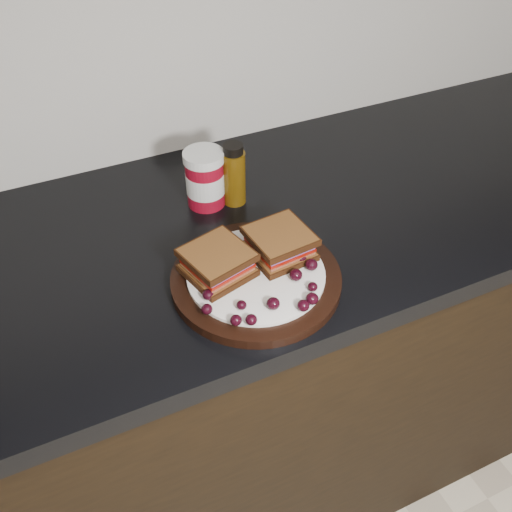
{
  "coord_description": "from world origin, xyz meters",
  "views": [
    {
      "loc": [
        -0.34,
        0.94,
        1.56
      ],
      "look_at": [
        -0.05,
        1.55,
        0.96
      ],
      "focal_mm": 40.0,
      "sensor_mm": 36.0,
      "label": 1
    }
  ],
  "objects": [
    {
      "name": "base_cabinets",
      "position": [
        0.0,
        1.7,
        0.43
      ],
      "size": [
        3.96,
        0.58,
        0.86
      ],
      "primitive_type": "cube",
      "color": "black",
      "rests_on": "ground_plane"
    },
    {
      "name": "countertop",
      "position": [
        0.0,
        1.7,
        0.88
      ],
      "size": [
        3.98,
        0.6,
        0.04
      ],
      "primitive_type": "cube",
      "color": "black",
      "rests_on": "base_cabinets"
    },
    {
      "name": "plate",
      "position": [
        -0.05,
        1.55,
        0.91
      ],
      "size": [
        0.28,
        0.28,
        0.02
      ],
      "primitive_type": "cylinder",
      "color": "black",
      "rests_on": "countertop"
    },
    {
      "name": "sandwich_left",
      "position": [
        -0.11,
        1.58,
        0.95
      ],
      "size": [
        0.12,
        0.12,
        0.04
      ],
      "primitive_type": null,
      "rotation": [
        0.0,
        0.0,
        0.26
      ],
      "color": "brown",
      "rests_on": "plate"
    },
    {
      "name": "sandwich_right",
      "position": [
        0.0,
        1.58,
        0.95
      ],
      "size": [
        0.11,
        0.11,
        0.04
      ],
      "primitive_type": null,
      "rotation": [
        0.0,
        0.0,
        0.1
      ],
      "color": "brown",
      "rests_on": "plate"
    },
    {
      "name": "grape_0",
      "position": [
        -0.16,
        1.5,
        0.93
      ],
      "size": [
        0.02,
        0.02,
        0.02
      ],
      "primitive_type": "ellipsoid",
      "color": "black",
      "rests_on": "plate"
    },
    {
      "name": "grape_1",
      "position": [
        -0.11,
        1.49,
        0.93
      ],
      "size": [
        0.02,
        0.02,
        0.01
      ],
      "primitive_type": "ellipsoid",
      "color": "black",
      "rests_on": "plate"
    },
    {
      "name": "grape_2",
      "position": [
        -0.13,
        1.46,
        0.93
      ],
      "size": [
        0.02,
        0.02,
        0.02
      ],
      "primitive_type": "ellipsoid",
      "color": "black",
      "rests_on": "plate"
    },
    {
      "name": "grape_3",
      "position": [
        -0.11,
        1.46,
        0.93
      ],
      "size": [
        0.02,
        0.02,
        0.02
      ],
      "primitive_type": "ellipsoid",
      "color": "black",
      "rests_on": "plate"
    },
    {
      "name": "grape_4",
      "position": [
        -0.06,
        1.47,
        0.93
      ],
      "size": [
        0.02,
        0.02,
        0.02
      ],
      "primitive_type": "ellipsoid",
      "color": "black",
      "rests_on": "plate"
    },
    {
      "name": "grape_5",
      "position": [
        -0.06,
        1.47,
        0.93
      ],
      "size": [
        0.02,
        0.02,
        0.02
      ],
      "primitive_type": "ellipsoid",
      "color": "black",
      "rests_on": "plate"
    },
    {
      "name": "grape_6",
      "position": [
        -0.02,
        1.45,
        0.93
      ],
      "size": [
        0.02,
        0.02,
        0.02
      ],
      "primitive_type": "ellipsoid",
      "color": "black",
      "rests_on": "plate"
    },
    {
      "name": "grape_7",
      "position": [
        -0.01,
        1.45,
        0.93
      ],
      "size": [
        0.02,
        0.02,
        0.02
      ],
      "primitive_type": "ellipsoid",
      "color": "black",
      "rests_on": "plate"
    },
    {
      "name": "grape_8",
      "position": [
        0.01,
        1.48,
        0.93
      ],
      "size": [
        0.02,
        0.02,
        0.02
      ],
      "primitive_type": "ellipsoid",
      "color": "black",
      "rests_on": "plate"
    },
    {
      "name": "grape_9",
      "position": [
        -0.0,
        1.51,
        0.93
      ],
      "size": [
        0.02,
        0.02,
        0.02
      ],
      "primitive_type": "ellipsoid",
      "color": "black",
      "rests_on": "plate"
    },
    {
      "name": "grape_10",
      "position": [
        0.03,
        1.52,
        0.93
      ],
      "size": [
        0.02,
        0.02,
        0.02
      ],
      "primitive_type": "ellipsoid",
      "color": "black",
      "rests_on": "plate"
    },
    {
      "name": "grape_11",
      "position": [
        0.02,
        1.54,
        0.93
      ],
      "size": [
        0.02,
        0.02,
        0.02
      ],
      "primitive_type": "ellipsoid",
      "color": "black",
      "rests_on": "plate"
    },
    {
      "name": "grape_12",
      "position": [
        0.03,
        1.56,
        0.93
      ],
      "size": [
        0.02,
        0.02,
        0.02
      ],
      "primitive_type": "ellipsoid",
      "color": "black",
      "rests_on": "plate"
    },
    {
      "name": "grape_13",
      "position": [
        0.02,
        1.6,
        0.93
      ],
      "size": [
        0.02,
        0.02,
        0.02
      ],
      "primitive_type": "ellipsoid",
      "color": "black",
      "rests_on": "plate"
    },
    {
      "name": "grape_14",
      "position": [
        -0.1,
        1.61,
        0.93
      ],
      "size": [
        0.02,
        0.02,
        0.01
      ],
      "primitive_type": "ellipsoid",
      "color": "black",
      "rests_on": "plate"
    },
    {
      "name": "grape_15",
      "position": [
        -0.09,
        1.58,
        0.93
      ],
      "size": [
        0.02,
        0.02,
        0.02
      ],
      "primitive_type": "ellipsoid",
      "color": "black",
      "rests_on": "plate"
    },
    {
      "name": "grape_16",
      "position": [
        -0.14,
        1.57,
        0.93
      ],
      "size": [
        0.02,
        0.02,
        0.02
      ],
      "primitive_type": "ellipsoid",
      "color": "black",
      "rests_on": "plate"
    },
    {
      "name": "grape_17",
      "position": [
        -0.14,
        1.55,
        0.93
      ],
      "size": [
        0.02,
        0.02,
        0.02
      ],
      "primitive_type": "ellipsoid",
      "color": "black",
      "rests_on": "plate"
    },
    {
      "name": "grape_18",
      "position": [
        -0.15,
        1.53,
        0.93
      ],
      "size": [
        0.02,
        0.02,
        0.02
      ],
      "primitive_type": "ellipsoid",
      "color": "black",
      "rests_on": "plate"
    },
    {
      "name": "grape_19",
      "position": [
        -0.1,
        1.61,
        0.93
      ],
      "size": [
        0.02,
        0.02,
        0.02
      ],
      "primitive_type": "ellipsoid",
      "color": "black",
      "rests_on": "plate"
    },
    {
      "name": "grape_20",
      "position": [
        -0.11,
        1.56,
        0.93
      ],
      "size": [
        0.02,
        0.02,
        0.02
      ],
      "primitive_type": "ellipsoid",
      "color": "black",
      "rests_on": "plate"
    },
    {
      "name": "grape_21",
      "position": [
        -0.11,
        1.55,
        0.93
      ],
      "size": [
        0.02,
        0.02,
        0.01
      ],
      "primitive_type": "ellipsoid",
      "color": "black",
      "rests_on": "plate"
    },
    {
      "name": "condiment_jar",
      "position": [
        -0.05,
        1.79,
        0.96
      ],
      "size": [
        0.09,
        0.09,
        0.11
      ],
      "primitive_type": "cylinder",
      "rotation": [
        0.0,
        0.0,
        -0.16
      ],
      "color": "maroon",
      "rests_on": "countertop"
    },
    {
      "name": "oil_bottle",
      "position": [
        0.0,
        1.78,
        0.96
      ],
      "size": [
        0.05,
        0.05,
        0.12
      ],
      "primitive_type": "cylinder",
      "rotation": [
        0.0,
        0.0,
        -0.12
      ],
      "color": "#4B3107",
      "rests_on": "countertop"
    }
  ]
}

